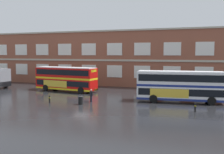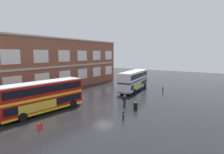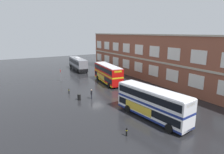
{
  "view_description": "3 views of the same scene",
  "coord_description": "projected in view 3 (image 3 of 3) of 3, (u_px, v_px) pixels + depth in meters",
  "views": [
    {
      "loc": [
        16.39,
        -32.89,
        6.37
      ],
      "look_at": [
        3.81,
        2.31,
        2.97
      ],
      "focal_mm": 41.58,
      "sensor_mm": 36.0,
      "label": 1
    },
    {
      "loc": [
        -19.88,
        -14.43,
        7.77
      ],
      "look_at": [
        4.27,
        1.36,
        3.89
      ],
      "focal_mm": 28.6,
      "sensor_mm": 36.0,
      "label": 2
    },
    {
      "loc": [
        31.39,
        -14.61,
        11.27
      ],
      "look_at": [
        0.5,
        3.2,
        2.87
      ],
      "focal_mm": 30.65,
      "sensor_mm": 36.0,
      "label": 3
    }
  ],
  "objects": [
    {
      "name": "station_litter_bin",
      "position": [
        79.0,
        97.0,
        32.45
      ],
      "size": [
        0.6,
        0.6,
        1.03
      ],
      "color": "black",
      "rests_on": "ground"
    },
    {
      "name": "brick_terminal_building",
      "position": [
        159.0,
        58.0,
        45.82
      ],
      "size": [
        53.95,
        8.19,
        10.86
      ],
      "color": "brown",
      "rests_on": "ground"
    },
    {
      "name": "safety_bollard_east",
      "position": [
        69.0,
        91.0,
        35.81
      ],
      "size": [
        0.19,
        0.19,
        0.95
      ],
      "color": "black",
      "rests_on": "ground"
    },
    {
      "name": "ground_plane",
      "position": [
        105.0,
        92.0,
        37.13
      ],
      "size": [
        120.0,
        120.0,
        0.0
      ],
      "primitive_type": "plane",
      "color": "black"
    },
    {
      "name": "double_decker_near",
      "position": [
        108.0,
        73.0,
        43.22
      ],
      "size": [
        11.22,
        3.84,
        4.07
      ],
      "color": "red",
      "rests_on": "ground"
    },
    {
      "name": "bus_stand_flag",
      "position": [
        61.0,
        74.0,
        44.67
      ],
      "size": [
        0.44,
        0.1,
        2.7
      ],
      "color": "slate",
      "rests_on": "ground"
    },
    {
      "name": "touring_coach",
      "position": [
        78.0,
        64.0,
        57.78
      ],
      "size": [
        12.18,
        3.71,
        3.8
      ],
      "color": "gray",
      "rests_on": "ground"
    },
    {
      "name": "safety_bollard_west",
      "position": [
        127.0,
        132.0,
        21.15
      ],
      "size": [
        0.19,
        0.19,
        0.95
      ],
      "color": "black",
      "rests_on": "ground"
    },
    {
      "name": "waiting_passenger",
      "position": [
        91.0,
        94.0,
        32.9
      ],
      "size": [
        0.59,
        0.42,
        1.7
      ],
      "color": "black",
      "rests_on": "ground"
    },
    {
      "name": "double_decker_middle",
      "position": [
        152.0,
        103.0,
        25.27
      ],
      "size": [
        11.22,
        3.85,
        4.07
      ],
      "color": "silver",
      "rests_on": "ground"
    }
  ]
}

